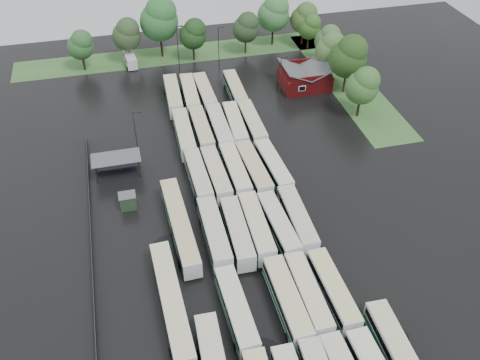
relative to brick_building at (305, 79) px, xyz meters
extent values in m
plane|color=black|center=(-24.00, -42.77, -1.87)|extent=(160.00, 160.00, 0.00)
cube|color=maroon|center=(0.00, 0.03, -0.17)|extent=(10.00, 8.00, 3.40)
cube|color=#4C4F51|center=(-2.50, 0.03, 2.43)|extent=(5.07, 8.60, 2.19)
cube|color=#4C4F51|center=(2.50, 0.03, 2.43)|extent=(5.07, 8.60, 2.19)
cube|color=maroon|center=(0.00, -3.97, 2.03)|extent=(9.00, 0.20, 1.20)
cube|color=silver|center=(-2.00, -4.02, 0.13)|extent=(1.60, 0.12, 1.20)
cylinder|color=#2D2D30|center=(-44.80, -22.77, -0.17)|extent=(0.16, 0.16, 3.40)
cylinder|color=#2D2D30|center=(-37.60, -22.77, -0.17)|extent=(0.16, 0.16, 3.40)
cylinder|color=#2D2D30|center=(-44.80, -19.57, -0.17)|extent=(0.16, 0.16, 3.40)
cylinder|color=#2D2D30|center=(-37.60, -19.57, -0.17)|extent=(0.16, 0.16, 3.40)
cube|color=#4C4F51|center=(-41.20, -21.17, 1.63)|extent=(8.20, 4.20, 0.15)
cube|color=navy|center=(-41.20, -19.27, -0.27)|extent=(7.60, 0.08, 2.60)
cube|color=#203821|center=(-40.20, -30.17, -0.62)|extent=(2.50, 2.00, 2.50)
cube|color=#4C4F51|center=(-40.20, -30.17, 0.69)|extent=(2.70, 2.20, 0.12)
cube|color=#3A692E|center=(-22.00, 22.03, -1.86)|extent=(80.00, 10.00, 0.01)
cube|color=#3A692E|center=(10.00, 0.03, -1.86)|extent=(10.00, 50.00, 0.01)
cube|color=#2D2D30|center=(-46.20, -34.77, -1.27)|extent=(0.10, 50.00, 1.20)
cylinder|color=black|center=(-15.46, -64.87, -1.37)|extent=(2.80, 1.05, 1.05)
cube|color=silver|center=(-28.59, -55.37, 0.08)|extent=(3.05, 12.85, 2.93)
cube|color=black|center=(-28.59, -55.37, 0.66)|extent=(3.10, 12.34, 0.94)
cube|color=#065423|center=(-28.59, -55.37, -0.57)|extent=(3.10, 12.60, 0.64)
cube|color=beige|center=(-28.59, -55.37, 1.59)|extent=(2.93, 12.47, 0.13)
cylinder|color=black|center=(-28.59, -59.45, -1.39)|extent=(2.71, 1.02, 1.02)
cylinder|color=black|center=(-28.59, -51.28, -1.39)|extent=(2.71, 1.02, 1.02)
cube|color=silver|center=(-21.91, -55.48, 0.13)|extent=(2.83, 13.14, 3.01)
cube|color=black|center=(-21.91, -55.48, 0.73)|extent=(2.89, 12.62, 0.96)
cube|color=#0C512D|center=(-21.91, -55.48, -0.53)|extent=(2.88, 12.88, 0.66)
cube|color=beige|center=(-21.91, -55.48, 1.69)|extent=(2.72, 12.75, 0.13)
cylinder|color=black|center=(-21.91, -59.67, -1.37)|extent=(2.79, 1.05, 1.05)
cylinder|color=black|center=(-21.91, -51.28, -1.37)|extent=(2.79, 1.05, 1.05)
cube|color=silver|center=(-18.97, -55.17, 0.06)|extent=(2.73, 12.70, 2.90)
cube|color=black|center=(-18.97, -55.17, 0.64)|extent=(2.79, 12.19, 0.93)
cube|color=#114527|center=(-18.97, -55.17, -0.58)|extent=(2.78, 12.44, 0.64)
cube|color=beige|center=(-18.97, -55.17, 1.57)|extent=(2.62, 12.31, 0.13)
cylinder|color=black|center=(-18.97, -59.23, -1.39)|extent=(2.69, 1.01, 1.01)
cylinder|color=black|center=(-18.97, -51.11, -1.39)|extent=(2.69, 1.01, 1.01)
cube|color=silver|center=(-15.57, -55.33, 0.06)|extent=(2.86, 12.72, 2.90)
cube|color=black|center=(-15.57, -55.33, 0.64)|extent=(2.92, 12.21, 0.93)
cube|color=#0F4C28|center=(-15.57, -55.33, -0.58)|extent=(2.91, 12.46, 0.64)
cube|color=beige|center=(-15.57, -55.33, 1.57)|extent=(2.75, 12.33, 0.13)
cylinder|color=black|center=(-15.57, -59.38, -1.39)|extent=(2.69, 1.01, 1.01)
cylinder|color=black|center=(-15.57, -51.27, -1.39)|extent=(2.69, 1.01, 1.01)
cube|color=silver|center=(-28.51, -41.31, 0.16)|extent=(2.86, 13.31, 3.05)
cube|color=black|center=(-28.51, -41.31, 0.77)|extent=(2.92, 12.78, 0.97)
cube|color=#114A2C|center=(-28.51, -41.31, -0.51)|extent=(2.91, 13.05, 0.67)
cube|color=beige|center=(-28.51, -41.31, 1.73)|extent=(2.75, 12.91, 0.13)
cylinder|color=black|center=(-28.51, -45.56, -1.37)|extent=(2.82, 1.06, 1.06)
cylinder|color=black|center=(-28.51, -37.05, -1.37)|extent=(2.82, 1.06, 1.06)
cube|color=silver|center=(-25.19, -41.91, 0.11)|extent=(3.08, 13.08, 2.98)
cube|color=black|center=(-25.19, -41.91, 0.71)|extent=(3.13, 12.57, 0.95)
cube|color=#0F4A28|center=(-25.19, -41.91, -0.54)|extent=(3.13, 12.82, 0.66)
cube|color=beige|center=(-25.19, -41.91, 1.66)|extent=(2.96, 12.69, 0.13)
cylinder|color=black|center=(-25.19, -46.07, -1.38)|extent=(2.77, 1.04, 1.04)
cylinder|color=black|center=(-25.19, -37.74, -1.38)|extent=(2.77, 1.04, 1.04)
cube|color=silver|center=(-22.19, -41.54, 0.13)|extent=(3.03, 13.17, 3.00)
cube|color=black|center=(-22.19, -41.54, 0.73)|extent=(3.08, 12.65, 0.96)
cube|color=#12502E|center=(-22.19, -41.54, -0.53)|extent=(3.08, 12.91, 0.66)
cube|color=beige|center=(-22.19, -41.54, 1.68)|extent=(2.91, 12.77, 0.13)
cylinder|color=black|center=(-22.19, -45.74, -1.37)|extent=(2.79, 1.05, 1.05)
cylinder|color=black|center=(-22.19, -37.35, -1.37)|extent=(2.79, 1.05, 1.05)
cube|color=silver|center=(-18.90, -41.90, 0.07)|extent=(3.23, 12.83, 2.92)
cube|color=black|center=(-18.90, -41.90, 0.65)|extent=(3.27, 12.33, 0.93)
cube|color=#114827|center=(-18.90, -41.90, -0.57)|extent=(3.27, 12.58, 0.64)
cube|color=beige|center=(-18.90, -41.90, 1.58)|extent=(3.10, 12.45, 0.13)
cylinder|color=black|center=(-18.90, -45.97, -1.39)|extent=(2.70, 1.02, 1.02)
cylinder|color=black|center=(-18.90, -37.83, -1.39)|extent=(2.70, 1.02, 1.02)
cube|color=silver|center=(-15.75, -41.41, 0.10)|extent=(3.01, 13.02, 2.97)
cube|color=black|center=(-15.75, -41.41, 0.70)|extent=(3.06, 12.50, 0.95)
cube|color=#044724|center=(-15.75, -41.41, -0.55)|extent=(3.06, 12.76, 0.65)
cube|color=beige|center=(-15.75, -41.41, 1.64)|extent=(2.89, 12.62, 0.13)
cylinder|color=black|center=(-15.75, -45.55, -1.38)|extent=(2.75, 1.04, 1.04)
cylinder|color=black|center=(-15.75, -37.26, -1.38)|extent=(2.75, 1.04, 1.04)
cube|color=silver|center=(-28.35, -27.66, 0.05)|extent=(2.84, 12.67, 2.89)
cube|color=black|center=(-28.35, -27.66, 0.63)|extent=(2.90, 12.16, 0.93)
cube|color=#0A4B27|center=(-28.35, -27.66, -0.58)|extent=(2.89, 12.42, 0.64)
cube|color=beige|center=(-28.35, -27.66, 1.55)|extent=(2.73, 12.29, 0.13)
cylinder|color=black|center=(-28.35, -31.70, -1.39)|extent=(2.68, 1.01, 1.01)
cylinder|color=black|center=(-28.35, -23.62, -1.39)|extent=(2.68, 1.01, 1.01)
cube|color=silver|center=(-25.36, -27.82, 0.07)|extent=(2.93, 12.79, 2.92)
cube|color=black|center=(-25.36, -27.82, 0.66)|extent=(2.98, 12.29, 0.93)
cube|color=#095627|center=(-25.36, -27.82, -0.57)|extent=(2.97, 12.54, 0.64)
cube|color=beige|center=(-25.36, -27.82, 1.58)|extent=(2.81, 12.41, 0.13)
cylinder|color=black|center=(-25.36, -31.90, -1.39)|extent=(2.71, 1.02, 1.02)
cylinder|color=black|center=(-25.36, -23.74, -1.39)|extent=(2.71, 1.02, 1.02)
cube|color=silver|center=(-22.08, -27.68, 0.10)|extent=(2.78, 12.93, 2.96)
cube|color=black|center=(-22.08, -27.68, 0.69)|extent=(2.84, 12.41, 0.95)
cube|color=#114827|center=(-22.08, -27.68, -0.55)|extent=(2.83, 12.67, 0.65)
cube|color=beige|center=(-22.08, -27.68, 1.63)|extent=(2.67, 12.54, 0.13)
cylinder|color=black|center=(-22.08, -31.81, -1.38)|extent=(2.74, 1.03, 1.03)
cylinder|color=black|center=(-22.08, -23.55, -1.38)|extent=(2.74, 1.03, 1.03)
cube|color=silver|center=(-18.98, -28.01, 0.14)|extent=(3.33, 13.32, 3.03)
cube|color=black|center=(-18.98, -28.01, 0.75)|extent=(3.37, 12.79, 0.97)
cube|color=#0E4824|center=(-18.98, -28.01, -0.52)|extent=(3.37, 13.05, 0.67)
cube|color=#C9BF88|center=(-18.98, -28.01, 1.71)|extent=(3.20, 12.92, 0.13)
cylinder|color=black|center=(-18.98, -32.24, -1.37)|extent=(2.81, 1.06, 1.06)
cylinder|color=black|center=(-18.98, -23.79, -1.37)|extent=(2.81, 1.06, 1.06)
cube|color=silver|center=(-15.54, -28.14, 0.09)|extent=(3.34, 12.95, 2.94)
cube|color=black|center=(-15.54, -28.14, 0.67)|extent=(3.38, 12.44, 0.94)
cube|color=#10542E|center=(-15.54, -28.14, -0.56)|extent=(3.38, 12.70, 0.65)
cube|color=beige|center=(-15.54, -28.14, 1.61)|extent=(3.21, 12.56, 0.13)
cylinder|color=black|center=(-15.54, -32.24, -1.38)|extent=(2.73, 1.03, 1.03)
cylinder|color=black|center=(-15.54, -24.03, -1.38)|extent=(2.73, 1.03, 1.03)
cube|color=silver|center=(-28.59, -14.67, 0.15)|extent=(3.05, 13.31, 3.04)
cube|color=black|center=(-28.59, -14.67, 0.76)|extent=(3.10, 12.78, 0.97)
cube|color=#0F4A2A|center=(-28.59, -14.67, -0.52)|extent=(3.10, 13.04, 0.67)
cube|color=beige|center=(-28.59, -14.67, 1.72)|extent=(2.93, 12.91, 0.13)
cylinder|color=black|center=(-28.59, -18.91, -1.37)|extent=(2.82, 1.06, 1.06)
cylinder|color=black|center=(-28.59, -10.43, -1.37)|extent=(2.82, 1.06, 1.06)
cube|color=silver|center=(-25.23, -14.06, 0.08)|extent=(2.67, 12.77, 2.93)
cube|color=black|center=(-25.23, -14.06, 0.66)|extent=(2.73, 12.26, 0.94)
cube|color=#044D1F|center=(-25.23, -14.06, -0.57)|extent=(2.72, 12.51, 0.64)
cube|color=#C9C08B|center=(-25.23, -14.06, 1.59)|extent=(2.56, 12.38, 0.13)
cylinder|color=black|center=(-25.23, -18.15, -1.39)|extent=(2.71, 1.02, 1.02)
cylinder|color=black|center=(-25.23, -9.98, -1.39)|extent=(2.71, 1.02, 1.02)
cube|color=silver|center=(-21.91, -14.46, 0.15)|extent=(2.86, 13.26, 3.03)
cube|color=black|center=(-21.91, -14.46, 0.75)|extent=(2.92, 12.73, 0.97)
cube|color=#0D4E28|center=(-21.91, -14.46, -0.52)|extent=(2.91, 12.99, 0.67)
cube|color=beige|center=(-21.91, -14.46, 1.72)|extent=(2.75, 12.86, 0.13)
cylinder|color=black|center=(-21.91, -18.69, -1.37)|extent=(2.81, 1.06, 1.06)
cylinder|color=black|center=(-21.91, -10.22, -1.37)|extent=(2.81, 1.06, 1.06)
cube|color=silver|center=(-18.81, -14.22, 0.10)|extent=(3.31, 13.02, 2.96)
cube|color=black|center=(-18.81, -14.22, 0.69)|extent=(3.35, 12.51, 0.95)
cube|color=#115429|center=(-18.81, -14.22, -0.55)|extent=(3.35, 12.77, 0.65)
cube|color=beige|center=(-18.81, -14.22, 1.63)|extent=(3.18, 12.63, 0.13)
cylinder|color=black|center=(-18.81, -18.35, -1.38)|extent=(2.74, 1.03, 1.03)
cylinder|color=black|center=(-18.81, -10.09, -1.38)|extent=(2.74, 1.03, 1.03)
cube|color=silver|center=(-15.61, -14.40, 0.11)|extent=(2.78, 13.03, 2.98)
cube|color=black|center=(-15.61, -14.40, 0.71)|extent=(2.84, 12.51, 0.95)
cube|color=#0D552D|center=(-15.61, -14.40, -0.54)|extent=(2.83, 12.77, 0.66)
cube|color=beige|center=(-15.61, -14.40, 1.66)|extent=(2.67, 12.64, 0.13)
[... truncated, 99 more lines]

